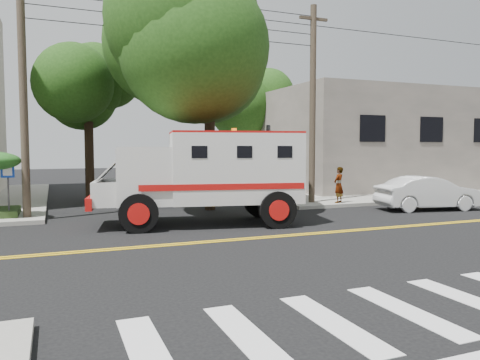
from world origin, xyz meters
name	(u,v)px	position (x,y,z in m)	size (l,w,h in m)	color
ground	(231,240)	(0.00, 0.00, 0.00)	(100.00, 100.00, 0.00)	black
sidewalk_ne	(350,186)	(13.50, 13.50, 0.07)	(17.00, 17.00, 0.15)	gray
building_right	(365,140)	(15.00, 14.00, 3.15)	(14.00, 12.00, 6.00)	#655E56
utility_pole_left	(23,95)	(-5.60, 6.00, 4.50)	(0.28, 0.28, 9.00)	#382D23
utility_pole_right	(313,107)	(6.30, 6.20, 4.50)	(0.28, 0.28, 9.00)	#382D23
tree_main	(222,38)	(1.94, 6.21, 7.20)	(6.08, 5.70, 9.85)	black
tree_left	(95,85)	(-2.68, 11.79, 5.73)	(4.48, 4.20, 7.70)	black
tree_right	(272,95)	(8.84, 15.77, 6.09)	(4.80, 4.50, 8.20)	black
traffic_signal	(268,157)	(3.80, 5.60, 2.23)	(0.15, 0.18, 3.60)	#3F3F42
accessibility_sign	(8,183)	(-6.20, 6.17, 1.37)	(0.45, 0.10, 2.02)	#3F3F42
armored_truck	(208,172)	(0.27, 2.93, 1.82)	(7.36, 3.88, 3.19)	beige
parked_sedan	(428,193)	(10.09, 2.98, 0.72)	(1.51, 4.34, 1.43)	beige
pedestrian_a	(339,185)	(7.29, 5.50, 0.96)	(0.59, 0.39, 1.62)	gray
pedestrian_b	(283,177)	(6.42, 9.34, 1.10)	(0.93, 0.72, 1.91)	gray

